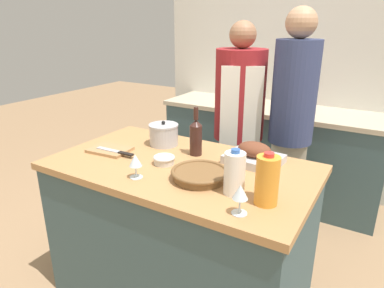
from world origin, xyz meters
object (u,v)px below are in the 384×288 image
object	(u,v)px
wine_bottle_green	(196,136)
knife_chef	(116,151)
roasting_pan	(254,155)
juice_jug	(267,180)
wine_glass_right	(240,193)
stock_pot	(164,134)
condiment_bottle_extra	(294,102)
wicker_basket	(200,174)
person_cook_aproned	(239,123)
condiment_bottle_tall	(295,99)
milk_jug	(235,173)
cutting_board	(110,150)
condiment_bottle_short	(260,94)
person_cook_guest	(291,122)
wine_glass_left	(135,161)
mixing_bowl	(164,160)

from	to	relation	value
wine_bottle_green	knife_chef	size ratio (longest dim) A/B	1.08
roasting_pan	juice_jug	distance (m)	0.46
wine_glass_right	knife_chef	distance (m)	0.93
stock_pot	condiment_bottle_extra	xyz separation A→B (m)	(0.44, 1.43, -0.01)
juice_jug	knife_chef	world-z (taller)	juice_jug
condiment_bottle_extra	wicker_basket	bearing A→B (deg)	-89.68
person_cook_aproned	knife_chef	bearing A→B (deg)	-138.98
knife_chef	condiment_bottle_extra	bearing A→B (deg)	71.27
knife_chef	wicker_basket	bearing A→B (deg)	-3.26
roasting_pan	condiment_bottle_tall	distance (m)	1.51
stock_pot	juice_jug	distance (m)	0.91
stock_pot	milk_jug	size ratio (longest dim) A/B	0.86
knife_chef	condiment_bottle_extra	size ratio (longest dim) A/B	1.92
wicker_basket	knife_chef	size ratio (longest dim) A/B	1.08
wicker_basket	juice_jug	bearing A→B (deg)	-9.72
cutting_board	person_cook_aproned	size ratio (longest dim) A/B	0.15
condiment_bottle_extra	stock_pot	bearing A→B (deg)	-107.28
juice_jug	person_cook_aproned	bearing A→B (deg)	119.35
condiment_bottle_short	person_cook_guest	distance (m)	1.00
milk_jug	wine_glass_left	size ratio (longest dim) A/B	1.71
juice_jug	knife_chef	xyz separation A→B (m)	(-0.96, 0.10, -0.09)
condiment_bottle_short	wine_bottle_green	bearing A→B (deg)	-83.38
juice_jug	milk_jug	world-z (taller)	juice_jug
mixing_bowl	person_cook_aproned	world-z (taller)	person_cook_aproned
person_cook_aproned	roasting_pan	bearing A→B (deg)	-86.30
wicker_basket	milk_jug	world-z (taller)	milk_jug
roasting_pan	juice_jug	xyz separation A→B (m)	(0.21, -0.40, 0.06)
cutting_board	knife_chef	size ratio (longest dim) A/B	0.95
mixing_bowl	condiment_bottle_extra	distance (m)	1.71
wicker_basket	juice_jug	world-z (taller)	juice_jug
wicker_basket	milk_jug	xyz separation A→B (m)	(0.21, -0.05, 0.07)
knife_chef	cutting_board	bearing A→B (deg)	161.94
wine_glass_right	knife_chef	size ratio (longest dim) A/B	0.49
roasting_pan	wine_bottle_green	bearing A→B (deg)	-170.13
mixing_bowl	person_cook_aproned	distance (m)	0.90
condiment_bottle_extra	person_cook_guest	size ratio (longest dim) A/B	0.08
cutting_board	person_cook_guest	bearing A→B (deg)	46.76
mixing_bowl	person_cook_aproned	bearing A→B (deg)	86.37
juice_jug	condiment_bottle_tall	bearing A→B (deg)	101.58
wine_bottle_green	knife_chef	world-z (taller)	wine_bottle_green
wine_bottle_green	person_cook_guest	xyz separation A→B (m)	(0.37, 0.68, -0.03)
wine_glass_left	wine_glass_right	world-z (taller)	wine_glass_right
wicker_basket	milk_jug	size ratio (longest dim) A/B	1.34
wine_bottle_green	person_cook_aproned	world-z (taller)	person_cook_aproned
mixing_bowl	milk_jug	xyz separation A→B (m)	(0.48, -0.12, 0.08)
mixing_bowl	knife_chef	bearing A→B (deg)	-173.92
juice_jug	wine_glass_right	xyz separation A→B (m)	(-0.06, -0.14, -0.02)
cutting_board	knife_chef	bearing A→B (deg)	-18.06
condiment_bottle_tall	stock_pot	bearing A→B (deg)	-105.96
person_cook_aproned	wine_glass_left	bearing A→B (deg)	-120.51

